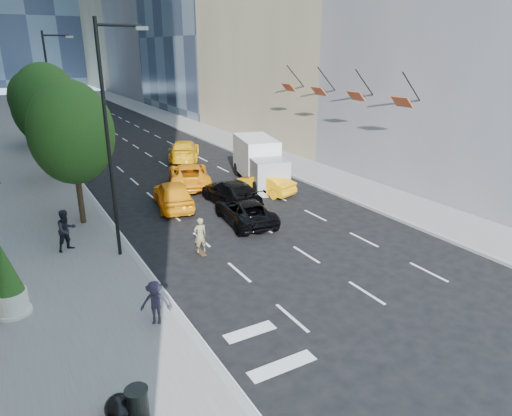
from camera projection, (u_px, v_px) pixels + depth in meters
ground at (288, 259)px, 20.54m from camera, size 160.00×160.00×0.00m
sidewalk_left at (19, 153)px, 40.85m from camera, size 6.00×120.00×0.15m
sidewalk_right at (212, 134)px, 49.75m from camera, size 4.00×120.00×0.15m
lamp_near at (111, 129)px, 18.92m from camera, size 2.13×0.22×10.00m
lamp_far at (53, 93)px, 33.65m from camera, size 2.13×0.22×10.00m
tree_near at (72, 133)px, 22.88m from camera, size 4.20×4.20×7.46m
tree_mid at (47, 105)px, 30.95m from camera, size 4.50×4.50×7.99m
tree_far at (31, 98)px, 41.81m from camera, size 3.90×3.90×6.92m
traffic_signal at (33, 95)px, 48.86m from camera, size 2.48×0.53×5.20m
facade_flags at (338, 91)px, 31.66m from camera, size 1.85×13.30×2.05m
skateboarder at (200, 238)px, 20.76m from camera, size 0.62×0.42×1.68m
black_sedan_lincoln at (245, 211)px, 24.64m from camera, size 2.80×5.09×1.35m
black_sedan_mercedes at (231, 193)px, 27.39m from camera, size 2.30×5.38×1.55m
taxi_a at (173, 194)px, 26.96m from camera, size 2.80×5.12×1.65m
taxi_b at (266, 183)px, 29.65m from camera, size 2.62×4.38×1.36m
taxi_c at (189, 175)px, 31.15m from camera, size 4.26×6.23×1.58m
taxi_d at (184, 150)px, 38.49m from camera, size 4.49×6.14×1.65m
city_bus at (64, 128)px, 43.08m from camera, size 3.43×13.07×3.62m
box_truck at (259, 161)px, 31.63m from camera, size 3.75×6.77×3.06m
pedestrian_a at (66, 230)px, 20.83m from camera, size 1.17×1.06×1.96m
pedestrian_c at (155, 303)px, 15.29m from camera, size 1.16×0.99×1.56m
trash_can at (137, 404)px, 11.44m from camera, size 0.55×0.55×0.82m
planter_shrub at (8, 282)px, 15.69m from camera, size 1.10×1.10×2.63m
garbage_bags at (112, 416)px, 11.21m from camera, size 1.26×1.22×0.63m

